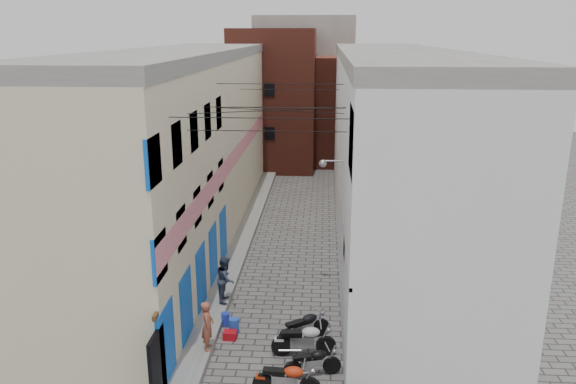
% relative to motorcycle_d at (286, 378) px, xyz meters
% --- Properties ---
extents(plinth, '(0.90, 26.00, 0.25)m').
position_rel_motorcycle_d_xyz_m(plinth, '(-2.92, 12.70, -0.43)').
color(plinth, slate).
rests_on(plinth, ground).
extents(building_left, '(5.10, 27.00, 9.00)m').
position_rel_motorcycle_d_xyz_m(building_left, '(-5.85, 12.65, 3.94)').
color(building_left, beige).
rests_on(building_left, ground).
extents(building_right, '(5.94, 26.00, 9.00)m').
position_rel_motorcycle_d_xyz_m(building_right, '(4.13, 12.70, 3.95)').
color(building_right, white).
rests_on(building_right, ground).
extents(building_far_brick_left, '(6.00, 6.00, 10.00)m').
position_rel_motorcycle_d_xyz_m(building_far_brick_left, '(-2.87, 27.70, 4.44)').
color(building_far_brick_left, maroon).
rests_on(building_far_brick_left, ground).
extents(building_far_brick_right, '(5.00, 6.00, 8.00)m').
position_rel_motorcycle_d_xyz_m(building_far_brick_right, '(2.13, 29.70, 3.44)').
color(building_far_brick_right, maroon).
rests_on(building_far_brick_right, ground).
extents(building_far_concrete, '(8.00, 5.00, 11.00)m').
position_rel_motorcycle_d_xyz_m(building_far_concrete, '(-0.87, 33.70, 4.94)').
color(building_far_concrete, slate).
rests_on(building_far_concrete, ground).
extents(far_shopfront, '(2.00, 0.30, 2.40)m').
position_rel_motorcycle_d_xyz_m(far_shopfront, '(-0.87, 24.90, 0.64)').
color(far_shopfront, black).
rests_on(far_shopfront, ground).
extents(overhead_wires, '(5.80, 13.02, 1.32)m').
position_rel_motorcycle_d_xyz_m(overhead_wires, '(-0.87, 7.35, 6.57)').
color(overhead_wires, black).
rests_on(overhead_wires, ground).
extents(motorcycle_d, '(1.95, 0.73, 1.11)m').
position_rel_motorcycle_d_xyz_m(motorcycle_d, '(0.00, 0.00, 0.00)').
color(motorcycle_d, '#A7270B').
rests_on(motorcycle_d, ground).
extents(motorcycle_e, '(1.81, 0.98, 1.00)m').
position_rel_motorcycle_d_xyz_m(motorcycle_e, '(0.70, 0.95, -0.05)').
color(motorcycle_e, black).
rests_on(motorcycle_e, ground).
extents(motorcycle_f, '(2.08, 0.79, 1.18)m').
position_rel_motorcycle_d_xyz_m(motorcycle_f, '(0.40, 2.04, 0.03)').
color(motorcycle_f, '#B4B4B9').
rests_on(motorcycle_f, ground).
extents(motorcycle_g, '(1.92, 1.57, 1.11)m').
position_rel_motorcycle_d_xyz_m(motorcycle_g, '(0.38, 2.89, -0.00)').
color(motorcycle_g, black).
rests_on(motorcycle_g, ground).
extents(person_a, '(0.46, 0.63, 1.59)m').
position_rel_motorcycle_d_xyz_m(person_a, '(-2.57, 1.82, 0.49)').
color(person_a, '#A0513A').
rests_on(person_a, plinth).
extents(person_b, '(0.65, 0.84, 1.71)m').
position_rel_motorcycle_d_xyz_m(person_b, '(-2.57, 5.09, 0.55)').
color(person_b, '#343B4F').
rests_on(person_b, plinth).
extents(water_jug_near, '(0.39, 0.39, 0.54)m').
position_rel_motorcycle_d_xyz_m(water_jug_near, '(-1.99, 3.21, -0.28)').
color(water_jug_near, blue).
rests_on(water_jug_near, ground).
extents(water_jug_far, '(0.37, 0.37, 0.46)m').
position_rel_motorcycle_d_xyz_m(water_jug_far, '(-2.37, 3.73, -0.33)').
color(water_jug_far, '#2637C0').
rests_on(water_jug_far, ground).
extents(red_crate, '(0.46, 0.36, 0.27)m').
position_rel_motorcycle_d_xyz_m(red_crate, '(-2.06, 2.85, -0.42)').
color(red_crate, '#AD0C15').
rests_on(red_crate, ground).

